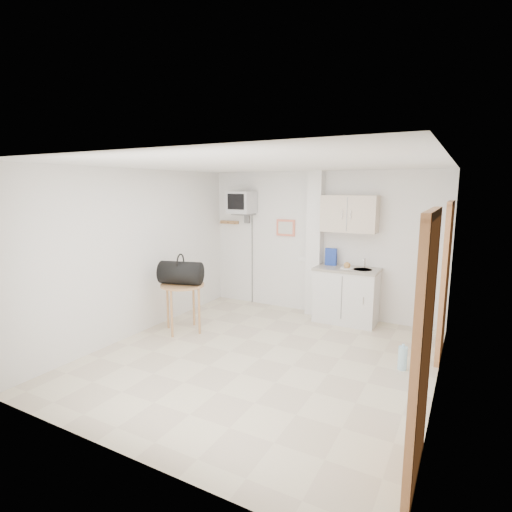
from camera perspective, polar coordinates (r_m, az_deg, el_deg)
The scene contains 7 objects.
ground at distance 5.44m, azimuth 0.57°, elevation -14.42°, with size 4.50×4.50×0.00m, color beige.
room_envelope at distance 4.98m, azimuth 3.52°, elevation 1.79°, with size 4.24×4.54×2.55m.
kitchenette at distance 6.77m, azimuth 12.88°, elevation -2.59°, with size 1.03×0.58×2.10m.
crt_television at distance 7.43m, azimuth -2.04°, elevation 7.55°, with size 0.44×0.45×2.15m.
round_table at distance 6.29m, azimuth -10.45°, elevation -4.82°, with size 0.67×0.67×0.76m.
duffel_bag at distance 6.23m, azimuth -10.70°, elevation -2.35°, with size 0.71×0.51×0.48m.
water_bottle at distance 5.40m, azimuth 20.21°, elevation -13.51°, with size 0.11×0.11×0.33m.
Camera 1 is at (2.31, -4.38, 2.23)m, focal length 28.00 mm.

